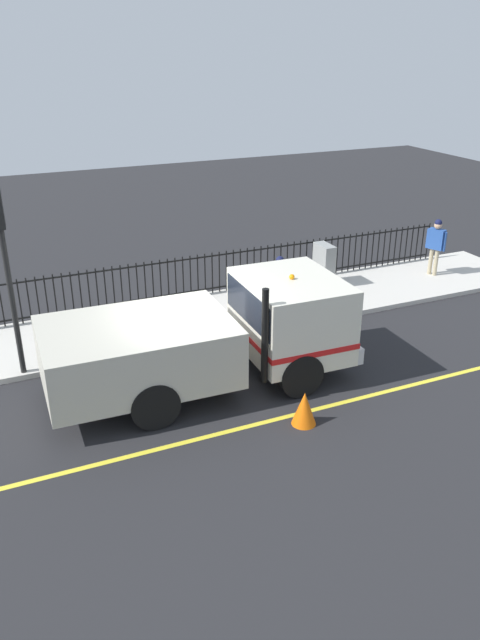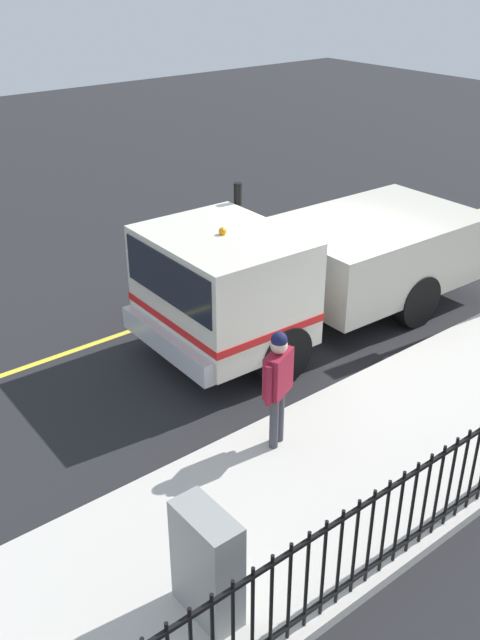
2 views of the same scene
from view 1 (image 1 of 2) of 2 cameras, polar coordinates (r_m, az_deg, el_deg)
ground_plane at (r=13.61m, az=-4.31°, el=-5.61°), size 50.87×50.87×0.00m
sidewalk_slab at (r=16.14m, az=-7.95°, el=-0.51°), size 2.96×23.12×0.13m
lane_marking at (r=11.97m, az=-0.87°, el=-10.12°), size 0.12×20.81×0.01m
work_truck at (r=13.00m, az=-1.70°, el=-1.05°), size 2.67×6.52×2.48m
worker_standing at (r=15.96m, az=3.63°, el=3.64°), size 0.38×0.58×1.68m
pedestrian_distant at (r=19.93m, az=17.53°, el=6.91°), size 0.60×0.40×1.75m
iron_fence at (r=17.10m, az=-9.39°, el=3.30°), size 0.04×19.69×1.21m
traffic_light_near at (r=13.39m, az=-20.89°, el=6.45°), size 0.32×0.24×4.08m
utility_cabinet at (r=18.47m, az=7.70°, el=5.03°), size 0.75×0.36×1.24m
traffic_cone at (r=12.06m, az=5.91°, el=-8.06°), size 0.48×0.48×0.68m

